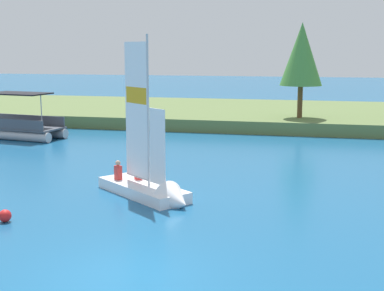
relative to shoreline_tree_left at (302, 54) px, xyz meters
name	(u,v)px	position (x,y,z in m)	size (l,w,h in m)	color
ground_plane	(123,277)	(-3.21, -25.39, -5.02)	(200.00, 200.00, 0.00)	#195684
shore_bank	(260,114)	(-3.21, 5.14, -4.61)	(80.00, 15.82, 0.84)	#5B703D
shoreline_tree_left	(302,54)	(0.00, 0.00, 0.00)	(2.78, 2.78, 6.27)	brown
wooden_dock	(4,127)	(-19.30, -4.61, -4.81)	(1.91, 4.68, 0.42)	brown
sailboat	(154,188)	(-4.45, -18.70, -4.59)	(4.49, 3.94, 6.30)	white
pontoon_boat	(20,127)	(-16.46, -7.27, -4.36)	(5.65, 3.08, 2.77)	#B2B2B7
channel_buoy	(5,216)	(-8.26, -22.27, -4.83)	(0.40, 0.40, 0.40)	red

